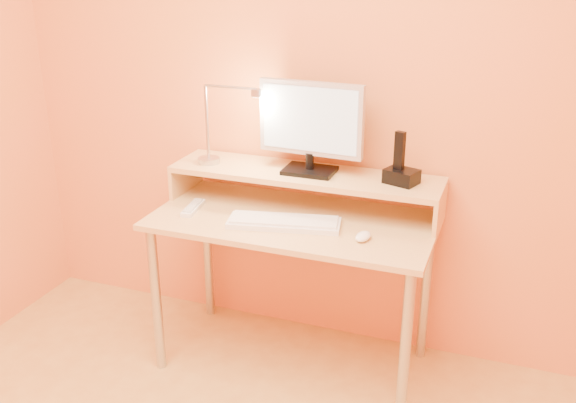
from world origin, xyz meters
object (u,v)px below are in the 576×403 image
at_px(lamp_base, 209,160).
at_px(remote_control, 193,208).
at_px(phone_dock, 401,176).
at_px(monitor_panel, 311,119).
at_px(mouse, 363,236).
at_px(keyboard, 284,223).

relative_size(lamp_base, remote_control, 0.54).
relative_size(phone_dock, remote_control, 0.70).
bearing_deg(phone_dock, monitor_panel, -162.79).
height_order(monitor_panel, lamp_base, monitor_panel).
distance_m(lamp_base, remote_control, 0.25).
height_order(monitor_panel, mouse, monitor_panel).
bearing_deg(remote_control, lamp_base, 84.83).
height_order(monitor_panel, phone_dock, monitor_panel).
height_order(mouse, remote_control, mouse).
xyz_separation_m(monitor_panel, keyboard, (-0.03, -0.25, -0.39)).
relative_size(keyboard, mouse, 4.94).
bearing_deg(mouse, phone_dock, 80.08).
bearing_deg(monitor_panel, remote_control, -151.21).
bearing_deg(phone_dock, lamp_base, -159.40).
relative_size(monitor_panel, mouse, 4.92).
xyz_separation_m(monitor_panel, lamp_base, (-0.47, -0.04, -0.23)).
distance_m(keyboard, mouse, 0.34).
bearing_deg(remote_control, mouse, -11.19).
xyz_separation_m(monitor_panel, remote_control, (-0.47, -0.22, -0.39)).
bearing_deg(phone_dock, mouse, -90.10).
distance_m(phone_dock, remote_control, 0.91).
relative_size(monitor_panel, phone_dock, 3.56).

